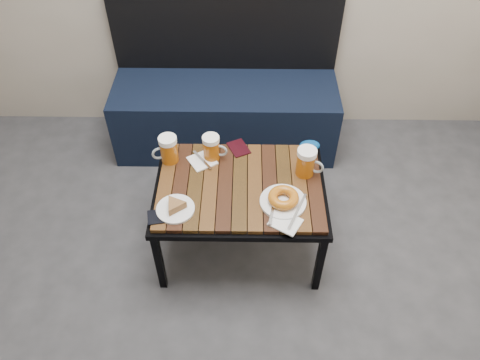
{
  "coord_description": "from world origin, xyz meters",
  "views": [
    {
      "loc": [
        0.16,
        -0.67,
        2.12
      ],
      "look_at": [
        0.14,
        0.9,
        0.5
      ],
      "focal_mm": 35.0,
      "sensor_mm": 36.0,
      "label": 1
    }
  ],
  "objects_px": {
    "cafe_table": "(240,190)",
    "beer_mug_centre": "(212,148)",
    "beer_mug_left": "(168,149)",
    "plate_bagel": "(283,199)",
    "knit_pouch": "(310,146)",
    "plate_pie": "(175,207)",
    "beer_mug_right": "(306,162)",
    "bench": "(226,108)",
    "passport_burgundy": "(239,148)",
    "passport_navy": "(161,216)"
  },
  "relations": [
    {
      "from": "passport_navy",
      "to": "passport_burgundy",
      "type": "distance_m",
      "value": 0.58
    },
    {
      "from": "cafe_table",
      "to": "beer_mug_left",
      "type": "bearing_deg",
      "value": 155.61
    },
    {
      "from": "bench",
      "to": "beer_mug_left",
      "type": "height_order",
      "value": "bench"
    },
    {
      "from": "beer_mug_right",
      "to": "plate_bagel",
      "type": "height_order",
      "value": "beer_mug_right"
    },
    {
      "from": "beer_mug_left",
      "to": "passport_navy",
      "type": "height_order",
      "value": "beer_mug_left"
    },
    {
      "from": "beer_mug_centre",
      "to": "knit_pouch",
      "type": "distance_m",
      "value": 0.51
    },
    {
      "from": "bench",
      "to": "beer_mug_left",
      "type": "distance_m",
      "value": 0.8
    },
    {
      "from": "plate_pie",
      "to": "plate_bagel",
      "type": "relative_size",
      "value": 0.64
    },
    {
      "from": "plate_pie",
      "to": "knit_pouch",
      "type": "bearing_deg",
      "value": 33.21
    },
    {
      "from": "bench",
      "to": "beer_mug_right",
      "type": "height_order",
      "value": "bench"
    },
    {
      "from": "bench",
      "to": "beer_mug_centre",
      "type": "distance_m",
      "value": 0.73
    },
    {
      "from": "plate_bagel",
      "to": "passport_navy",
      "type": "relative_size",
      "value": 2.36
    },
    {
      "from": "bench",
      "to": "passport_burgundy",
      "type": "bearing_deg",
      "value": -81.17
    },
    {
      "from": "beer_mug_left",
      "to": "plate_bagel",
      "type": "height_order",
      "value": "beer_mug_left"
    },
    {
      "from": "beer_mug_centre",
      "to": "plate_pie",
      "type": "xyz_separation_m",
      "value": [
        -0.15,
        -0.35,
        -0.05
      ]
    },
    {
      "from": "beer_mug_centre",
      "to": "beer_mug_right",
      "type": "bearing_deg",
      "value": -2.89
    },
    {
      "from": "plate_pie",
      "to": "passport_navy",
      "type": "relative_size",
      "value": 1.51
    },
    {
      "from": "beer_mug_right",
      "to": "beer_mug_left",
      "type": "bearing_deg",
      "value": -165.8
    },
    {
      "from": "beer_mug_centre",
      "to": "passport_burgundy",
      "type": "relative_size",
      "value": 1.12
    },
    {
      "from": "beer_mug_centre",
      "to": "passport_navy",
      "type": "distance_m",
      "value": 0.46
    },
    {
      "from": "passport_navy",
      "to": "plate_bagel",
      "type": "bearing_deg",
      "value": 88.35
    },
    {
      "from": "beer_mug_left",
      "to": "beer_mug_right",
      "type": "distance_m",
      "value": 0.69
    },
    {
      "from": "cafe_table",
      "to": "knit_pouch",
      "type": "height_order",
      "value": "knit_pouch"
    },
    {
      "from": "cafe_table",
      "to": "knit_pouch",
      "type": "bearing_deg",
      "value": 35.84
    },
    {
      "from": "cafe_table",
      "to": "passport_navy",
      "type": "height_order",
      "value": "passport_navy"
    },
    {
      "from": "passport_navy",
      "to": "beer_mug_right",
      "type": "bearing_deg",
      "value": 102.17
    },
    {
      "from": "cafe_table",
      "to": "plate_bagel",
      "type": "xyz_separation_m",
      "value": [
        0.2,
        -0.12,
        0.07
      ]
    },
    {
      "from": "bench",
      "to": "passport_navy",
      "type": "relative_size",
      "value": 11.87
    },
    {
      "from": "beer_mug_right",
      "to": "plate_pie",
      "type": "relative_size",
      "value": 0.86
    },
    {
      "from": "beer_mug_left",
      "to": "passport_navy",
      "type": "relative_size",
      "value": 1.26
    },
    {
      "from": "knit_pouch",
      "to": "plate_pie",
      "type": "bearing_deg",
      "value": -146.79
    },
    {
      "from": "bench",
      "to": "plate_bagel",
      "type": "bearing_deg",
      "value": -72.64
    },
    {
      "from": "beer_mug_right",
      "to": "knit_pouch",
      "type": "height_order",
      "value": "beer_mug_right"
    },
    {
      "from": "passport_burgundy",
      "to": "bench",
      "type": "bearing_deg",
      "value": 73.16
    },
    {
      "from": "cafe_table",
      "to": "beer_mug_right",
      "type": "distance_m",
      "value": 0.35
    },
    {
      "from": "beer_mug_left",
      "to": "plate_bagel",
      "type": "relative_size",
      "value": 0.53
    },
    {
      "from": "bench",
      "to": "cafe_table",
      "type": "bearing_deg",
      "value": -83.07
    },
    {
      "from": "bench",
      "to": "passport_navy",
      "type": "height_order",
      "value": "bench"
    },
    {
      "from": "cafe_table",
      "to": "beer_mug_right",
      "type": "xyz_separation_m",
      "value": [
        0.32,
        0.08,
        0.12
      ]
    },
    {
      "from": "beer_mug_left",
      "to": "plate_bagel",
      "type": "distance_m",
      "value": 0.64
    },
    {
      "from": "cafe_table",
      "to": "beer_mug_centre",
      "type": "relative_size",
      "value": 6.05
    },
    {
      "from": "knit_pouch",
      "to": "passport_navy",
      "type": "bearing_deg",
      "value": -146.79
    },
    {
      "from": "plate_bagel",
      "to": "beer_mug_left",
      "type": "bearing_deg",
      "value": 153.31
    },
    {
      "from": "bench",
      "to": "beer_mug_centre",
      "type": "relative_size",
      "value": 10.08
    },
    {
      "from": "passport_navy",
      "to": "passport_burgundy",
      "type": "xyz_separation_m",
      "value": [
        0.35,
        0.47,
        0.0
      ]
    },
    {
      "from": "plate_pie",
      "to": "cafe_table",
      "type": "bearing_deg",
      "value": 29.8
    },
    {
      "from": "beer_mug_right",
      "to": "beer_mug_centre",
      "type": "bearing_deg",
      "value": -171.44
    },
    {
      "from": "beer_mug_right",
      "to": "bench",
      "type": "bearing_deg",
      "value": 139.82
    },
    {
      "from": "passport_navy",
      "to": "bench",
      "type": "bearing_deg",
      "value": 155.86
    },
    {
      "from": "bench",
      "to": "passport_burgundy",
      "type": "distance_m",
      "value": 0.65
    }
  ]
}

